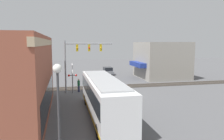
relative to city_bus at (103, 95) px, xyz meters
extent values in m
plane|color=#565659|center=(6.54, -2.80, -1.87)|extent=(120.00, 120.00, 0.00)
cube|color=tan|center=(1.20, 4.85, 4.59)|extent=(16.36, 0.36, 0.50)
cube|color=black|center=(1.20, 4.75, -0.17)|extent=(13.58, 0.12, 2.20)
cube|color=gray|center=(19.17, -14.37, 1.43)|extent=(8.74, 8.14, 6.59)
cube|color=navy|center=(19.17, -9.75, 0.73)|extent=(6.12, 1.20, 0.80)
cube|color=white|center=(0.01, 0.00, -0.03)|extent=(12.39, 2.55, 2.84)
cube|color=black|center=(0.01, 0.00, 0.40)|extent=(12.14, 2.59, 1.19)
cube|color=gold|center=(0.01, 0.00, -1.28)|extent=(12.14, 2.58, 0.24)
cube|color=#A5A8AA|center=(0.01, 0.00, 1.45)|extent=(10.53, 2.17, 0.12)
cylinder|color=black|center=(4.00, 0.00, -1.37)|extent=(1.00, 2.57, 1.00)
cylinder|color=black|center=(-4.39, 0.00, -1.37)|extent=(1.00, 2.57, 1.00)
cylinder|color=gray|center=(10.17, 3.14, 1.50)|extent=(0.20, 0.20, 6.74)
cylinder|color=gray|center=(10.17, 0.05, 4.46)|extent=(0.16, 6.17, 0.16)
cube|color=gold|center=(10.17, 1.60, 3.91)|extent=(0.30, 0.27, 0.90)
sphere|color=yellow|center=(10.01, 1.60, 3.91)|extent=(0.20, 0.20, 0.20)
cube|color=gold|center=(10.17, 0.05, 3.91)|extent=(0.30, 0.27, 0.90)
sphere|color=red|center=(10.01, 0.05, 3.91)|extent=(0.20, 0.20, 0.20)
cube|color=gold|center=(10.17, -1.49, 3.91)|extent=(0.30, 0.27, 0.90)
sphere|color=yellow|center=(10.01, -1.49, 3.91)|extent=(0.20, 0.20, 0.20)
cylinder|color=gray|center=(9.76, 2.28, -0.07)|extent=(0.14, 0.14, 3.60)
cube|color=white|center=(9.76, 2.28, 1.23)|extent=(1.41, 0.06, 1.41)
cube|color=white|center=(9.76, 2.28, 1.23)|extent=(1.41, 0.06, 1.41)
cylinder|color=#38383A|center=(9.76, 2.28, 0.43)|extent=(0.08, 0.90, 0.08)
sphere|color=red|center=(9.71, 1.83, 0.43)|extent=(0.28, 0.28, 0.28)
sphere|color=red|center=(9.71, 2.73, 0.43)|extent=(0.28, 0.28, 0.28)
cylinder|color=#38383A|center=(-7.74, 3.60, 0.62)|extent=(0.12, 0.12, 4.97)
sphere|color=white|center=(-7.74, 3.60, 3.32)|extent=(0.44, 0.44, 0.44)
cube|color=#332D28|center=(12.54, -2.80, -1.86)|extent=(2.60, 60.00, 0.03)
cube|color=#6B6056|center=(11.82, -2.80, -1.80)|extent=(0.07, 60.00, 0.15)
cube|color=#6B6056|center=(13.26, -2.80, -1.80)|extent=(0.07, 60.00, 0.15)
cube|color=navy|center=(17.85, -2.60, -1.33)|extent=(4.53, 1.80, 0.58)
cube|color=black|center=(17.62, -2.60, -0.70)|extent=(2.49, 1.62, 0.68)
cylinder|color=black|center=(19.25, -2.60, -1.55)|extent=(0.64, 1.82, 0.64)
cylinder|color=black|center=(16.45, -2.60, -1.55)|extent=(0.64, 1.82, 0.64)
cube|color=slate|center=(25.28, -5.40, -1.32)|extent=(4.30, 1.80, 0.59)
cube|color=black|center=(25.06, -5.40, -0.68)|extent=(2.36, 1.62, 0.69)
cylinder|color=black|center=(26.61, -5.40, -1.55)|extent=(0.64, 1.82, 0.64)
cylinder|color=black|center=(23.95, -5.40, -1.55)|extent=(0.64, 1.82, 0.64)
cylinder|color=#473828|center=(2.84, -2.26, -1.48)|extent=(0.28, 0.28, 0.78)
cylinder|color=#B2A58C|center=(2.84, -2.26, -0.77)|extent=(0.34, 0.34, 0.65)
sphere|color=tan|center=(2.84, -2.26, -0.33)|extent=(0.21, 0.21, 0.21)
cylinder|color=#2D3351|center=(10.29, 1.48, -1.46)|extent=(0.28, 0.28, 0.82)
cylinder|color=#195933|center=(10.29, 1.48, -0.71)|extent=(0.34, 0.34, 0.68)
sphere|color=tan|center=(10.29, 1.48, -0.26)|extent=(0.22, 0.22, 0.22)
camera|label=1|loc=(-18.32, 3.28, 4.51)|focal=35.00mm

